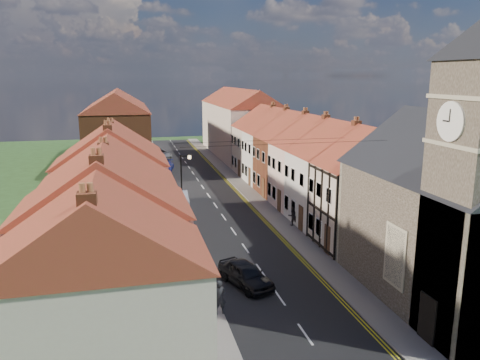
% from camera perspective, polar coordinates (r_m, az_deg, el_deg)
% --- Properties ---
extents(ground, '(160.00, 160.00, 0.00)m').
position_cam_1_polar(ground, '(22.74, 9.90, -20.58)').
color(ground, '#2B5424').
rests_on(ground, ground).
extents(road, '(7.00, 90.00, 0.02)m').
position_cam_1_polar(road, '(49.58, -3.86, -1.89)').
color(road, black).
rests_on(road, ground).
extents(pavement_left, '(1.80, 90.00, 0.12)m').
position_cam_1_polar(pavement_left, '(49.06, -8.93, -2.11)').
color(pavement_left, slate).
rests_on(pavement_left, ground).
extents(pavement_right, '(1.80, 90.00, 0.12)m').
position_cam_1_polar(pavement_right, '(50.46, 1.08, -1.55)').
color(pavement_right, slate).
rests_on(pavement_right, ground).
extents(church, '(11.25, 14.25, 15.20)m').
position_cam_1_polar(church, '(27.72, 25.64, -2.23)').
color(church, '#3D362A').
rests_on(church, ground).
extents(cottage_r_tudor, '(8.30, 5.20, 9.00)m').
position_cam_1_polar(cottage_r_tudor, '(35.51, 15.87, -0.77)').
color(cottage_r_tudor, beige).
rests_on(cottage_r_tudor, ground).
extents(cottage_r_white_near, '(8.30, 6.00, 9.00)m').
position_cam_1_polar(cottage_r_white_near, '(40.20, 12.19, 0.96)').
color(cottage_r_white_near, beige).
rests_on(cottage_r_white_near, ground).
extents(cottage_r_cream_mid, '(8.30, 5.20, 9.00)m').
position_cam_1_polar(cottage_r_cream_mid, '(45.03, 9.24, 2.32)').
color(cottage_r_cream_mid, beige).
rests_on(cottage_r_cream_mid, ground).
extents(cottage_r_pink, '(8.30, 6.00, 9.00)m').
position_cam_1_polar(cottage_r_pink, '(49.98, 6.87, 3.39)').
color(cottage_r_pink, brown).
rests_on(cottage_r_pink, ground).
extents(cottage_r_white_far, '(8.30, 5.20, 9.00)m').
position_cam_1_polar(cottage_r_white_far, '(55.02, 4.92, 4.28)').
color(cottage_r_white_far, beige).
rests_on(cottage_r_white_far, ground).
extents(cottage_r_cream_far, '(8.30, 6.00, 9.00)m').
position_cam_1_polar(cottage_r_cream_far, '(60.12, 3.30, 5.01)').
color(cottage_r_cream_far, beige).
rests_on(cottage_r_cream_far, ground).
extents(cottage_l_brick_near, '(8.30, 5.70, 8.80)m').
position_cam_1_polar(cottage_l_brick_near, '(18.93, -16.78, -12.97)').
color(cottage_l_brick_near, beige).
rests_on(cottage_l_brick_near, ground).
extents(cottage_l_cream, '(8.30, 6.30, 9.10)m').
position_cam_1_polar(cottage_l_cream, '(24.25, -16.10, -6.81)').
color(cottage_l_cream, beige).
rests_on(cottage_l_cream, ground).
extents(cottage_l_white, '(8.30, 6.90, 8.80)m').
position_cam_1_polar(cottage_l_white, '(30.41, -15.61, -3.16)').
color(cottage_l_white, beige).
rests_on(cottage_l_white, ground).
extents(cottage_l_brick_mid, '(8.30, 5.70, 9.10)m').
position_cam_1_polar(cottage_l_brick_mid, '(36.29, -15.32, -0.36)').
color(cottage_l_brick_mid, beige).
rests_on(cottage_l_brick_mid, ground).
extents(cottage_l_pink, '(8.30, 6.30, 8.80)m').
position_cam_1_polar(cottage_l_pink, '(41.99, -15.11, 1.16)').
color(cottage_l_pink, beige).
rests_on(cottage_l_pink, ground).
extents(block_right_far, '(8.30, 24.20, 10.50)m').
position_cam_1_polar(block_right_far, '(74.71, -0.09, 7.14)').
color(block_right_far, beige).
rests_on(block_right_far, ground).
extents(block_left_far, '(8.30, 24.20, 10.50)m').
position_cam_1_polar(block_left_far, '(67.74, -14.65, 6.17)').
color(block_left_far, brown).
rests_on(block_left_far, ground).
extents(lamppost, '(0.88, 0.15, 6.00)m').
position_cam_1_polar(lamppost, '(38.60, -7.01, -0.74)').
color(lamppost, black).
rests_on(lamppost, pavement_left).
extents(car_near, '(3.09, 4.65, 1.47)m').
position_cam_1_polar(car_near, '(28.64, 0.68, -11.39)').
color(car_near, black).
rests_on(car_near, ground).
extents(car_mid, '(1.44, 3.90, 1.28)m').
position_cam_1_polar(car_mid, '(46.55, -7.22, -2.13)').
color(car_mid, '#A5A6AC').
rests_on(car_mid, ground).
extents(car_far, '(2.50, 4.41, 1.21)m').
position_cam_1_polar(car_far, '(63.25, -8.96, 1.70)').
color(car_far, navy).
rests_on(car_far, ground).
extents(car_distant, '(3.50, 5.16, 1.31)m').
position_cam_1_polar(car_distant, '(73.10, -9.61, 3.17)').
color(car_distant, '#94979B').
rests_on(car_distant, ground).
extents(pedestrian_left, '(0.76, 0.61, 1.83)m').
position_cam_1_polar(pedestrian_left, '(32.01, -5.07, -8.21)').
color(pedestrian_left, black).
rests_on(pedestrian_left, pavement_left).
extents(pedestrian_right, '(0.84, 0.68, 1.64)m').
position_cam_1_polar(pedestrian_right, '(39.44, 6.43, -4.35)').
color(pedestrian_right, black).
rests_on(pedestrian_right, pavement_right).
extents(pedestrian_left_b, '(0.67, 0.44, 1.83)m').
position_cam_1_polar(pedestrian_left_b, '(25.25, -2.48, -14.10)').
color(pedestrian_left_b, black).
rests_on(pedestrian_left_b, pavement_left).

